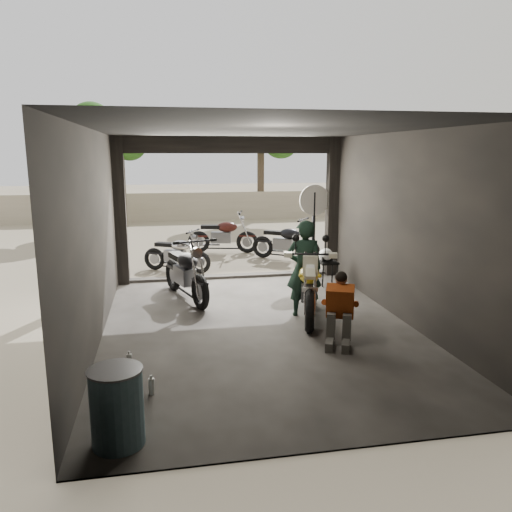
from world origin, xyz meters
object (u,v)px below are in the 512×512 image
object	(u,v)px
main_bike	(309,282)
outside_bike_a	(177,251)
helmet	(326,255)
rider	(304,269)
oil_drum	(117,408)
mechanic	(339,312)
outside_bike_c	(286,239)
outside_bike_b	(223,232)
left_bike	(185,268)
sign_post	(314,216)
stool	(328,265)

from	to	relation	value
main_bike	outside_bike_a	bearing A→B (deg)	133.93
main_bike	helmet	distance (m)	2.24
rider	helmet	world-z (taller)	rider
helmet	oil_drum	world-z (taller)	helmet
mechanic	outside_bike_a	bearing A→B (deg)	135.91
mechanic	outside_bike_c	bearing A→B (deg)	106.55
outside_bike_c	oil_drum	size ratio (longest dim) A/B	2.14
main_bike	outside_bike_b	distance (m)	6.14
rider	helmet	distance (m)	2.18
main_bike	outside_bike_b	size ratio (longest dim) A/B	1.09
main_bike	outside_bike_a	world-z (taller)	main_bike
outside_bike_c	helmet	distance (m)	2.78
left_bike	sign_post	world-z (taller)	sign_post
outside_bike_b	oil_drum	world-z (taller)	outside_bike_b
outside_bike_a	stool	world-z (taller)	outside_bike_a
outside_bike_c	helmet	world-z (taller)	outside_bike_c
oil_drum	stool	bearing A→B (deg)	53.71
outside_bike_c	oil_drum	distance (m)	9.03
outside_bike_a	sign_post	size ratio (longest dim) A/B	0.72
left_bike	sign_post	bearing A→B (deg)	7.68
main_bike	rider	size ratio (longest dim) A/B	1.13
outside_bike_c	stool	xyz separation A→B (m)	(0.26, -2.77, -0.11)
oil_drum	sign_post	bearing A→B (deg)	58.26
left_bike	stool	xyz separation A→B (m)	(3.09, 0.49, -0.17)
outside_bike_a	outside_bike_b	world-z (taller)	outside_bike_b
rider	outside_bike_a	bearing A→B (deg)	-52.31
left_bike	helmet	distance (m)	3.08
outside_bike_b	mechanic	distance (m)	7.49
outside_bike_c	helmet	xyz separation A→B (m)	(0.21, -2.77, 0.11)
left_bike	oil_drum	distance (m)	5.04
outside_bike_c	stool	size ratio (longest dim) A/B	3.16
left_bike	outside_bike_b	world-z (taller)	left_bike
mechanic	sign_post	bearing A→B (deg)	101.06
outside_bike_b	rider	distance (m)	6.03
left_bike	helmet	xyz separation A→B (m)	(3.04, 0.50, 0.05)
rider	stool	distance (m)	2.23
main_bike	mechanic	size ratio (longest dim) A/B	1.81
outside_bike_b	stool	bearing A→B (deg)	-143.61
outside_bike_b	stool	world-z (taller)	outside_bike_b
helmet	mechanic	bearing A→B (deg)	-87.05
left_bike	mechanic	distance (m)	3.57
sign_post	outside_bike_a	bearing A→B (deg)	149.53
outside_bike_b	outside_bike_c	world-z (taller)	outside_bike_b
main_bike	rider	xyz separation A→B (m)	(-0.06, 0.11, 0.21)
outside_bike_a	sign_post	world-z (taller)	sign_post
outside_bike_a	outside_bike_b	xyz separation A→B (m)	(1.39, 2.14, 0.08)
rider	sign_post	world-z (taller)	sign_post
rider	sign_post	bearing A→B (deg)	-101.17
oil_drum	mechanic	bearing A→B (deg)	34.51
oil_drum	sign_post	distance (m)	7.59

